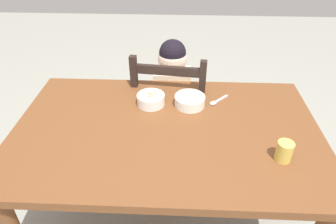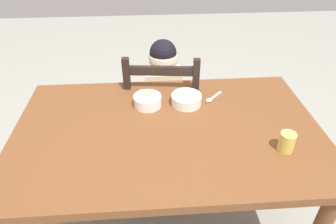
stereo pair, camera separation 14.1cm
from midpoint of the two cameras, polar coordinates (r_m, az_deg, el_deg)
ground_plane at (r=1.96m, az=-2.21°, el=-20.18°), size 8.00×8.00×0.00m
dining_table at (r=1.49m, az=-2.76°, el=-6.06°), size 1.42×0.89×0.73m
dining_chair at (r=1.99m, az=-2.95°, el=-0.75°), size 0.46×0.46×0.92m
child_figure at (r=1.88m, az=-2.94°, el=3.65°), size 0.32×0.31×0.96m
bowl_of_peas at (r=1.57m, az=0.88°, el=2.31°), size 0.15×0.15×0.06m
bowl_of_carrots at (r=1.57m, az=-6.39°, el=2.06°), size 0.14×0.14×0.06m
spoon at (r=1.63m, az=5.61°, el=2.42°), size 0.11×0.11×0.01m
drinking_cup at (r=1.35m, az=18.46°, el=-5.42°), size 0.07×0.07×0.09m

